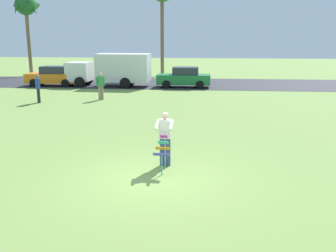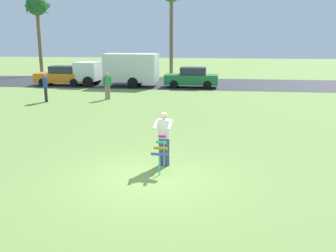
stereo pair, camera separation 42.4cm
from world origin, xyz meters
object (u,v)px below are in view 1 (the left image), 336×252
(person_kite_flyer, at_px, (165,137))
(parked_car_orange, at_px, (53,76))
(kite_held, at_px, (162,149))
(parked_car_green, at_px, (184,78))
(person_walker_near, at_px, (38,88))
(person_walker_far, at_px, (101,85))
(palm_tree_left_near, at_px, (26,8))
(parked_truck_white_box, at_px, (113,69))

(person_kite_flyer, relative_size, parked_car_orange, 0.41)
(kite_held, height_order, parked_car_green, parked_car_green)
(kite_held, distance_m, person_walker_near, 14.43)
(kite_held, xyz_separation_m, person_walker_far, (-5.34, 12.84, 0.20))
(palm_tree_left_near, bearing_deg, parked_truck_white_box, -36.90)
(person_walker_far, bearing_deg, kite_held, -67.42)
(person_kite_flyer, bearing_deg, person_walker_far, 113.70)
(person_kite_flyer, xyz_separation_m, person_walker_far, (-5.35, 12.19, -0.02))
(palm_tree_left_near, distance_m, person_walker_far, 19.20)
(parked_car_green, height_order, person_walker_near, person_walker_near)
(parked_truck_white_box, distance_m, person_walker_near, 8.39)
(palm_tree_left_near, height_order, person_walker_near, palm_tree_left_near)
(kite_held, bearing_deg, person_kite_flyer, 88.91)
(parked_car_orange, xyz_separation_m, parked_truck_white_box, (5.05, 0.00, 0.64))
(parked_truck_white_box, height_order, parked_car_green, parked_truck_white_box)
(parked_truck_white_box, bearing_deg, parked_car_orange, -180.00)
(parked_car_orange, bearing_deg, person_kite_flyer, -59.27)
(person_kite_flyer, bearing_deg, kite_held, -91.09)
(person_kite_flyer, distance_m, parked_car_orange, 21.67)
(parked_truck_white_box, height_order, palm_tree_left_near, palm_tree_left_near)
(parked_car_orange, bearing_deg, parked_car_green, -0.01)
(parked_truck_white_box, distance_m, person_walker_far, 6.49)
(person_walker_near, bearing_deg, parked_truck_white_box, 70.18)
(parked_car_green, bearing_deg, parked_truck_white_box, 179.99)
(person_walker_far, bearing_deg, parked_car_orange, 131.65)
(person_kite_flyer, distance_m, kite_held, 0.69)
(kite_held, xyz_separation_m, palm_tree_left_near, (-16.64, 27.25, 5.98))
(person_kite_flyer, relative_size, person_walker_near, 1.00)
(parked_car_green, height_order, palm_tree_left_near, palm_tree_left_near)
(person_walker_near, bearing_deg, parked_car_green, 42.69)
(person_kite_flyer, height_order, parked_car_green, person_kite_flyer)
(parked_car_orange, distance_m, person_walker_near, 8.19)
(kite_held, distance_m, parked_car_orange, 22.23)
(parked_car_orange, bearing_deg, kite_held, -60.15)
(parked_truck_white_box, relative_size, palm_tree_left_near, 0.84)
(parked_car_green, bearing_deg, person_walker_near, -137.31)
(parked_car_orange, relative_size, palm_tree_left_near, 0.52)
(kite_held, bearing_deg, parked_truck_white_box, 107.32)
(kite_held, bearing_deg, parked_car_orange, 119.85)
(parked_car_green, relative_size, palm_tree_left_near, 0.52)
(person_kite_flyer, height_order, parked_truck_white_box, parked_truck_white_box)
(parked_car_orange, xyz_separation_m, person_walker_near, (2.21, -7.88, 0.16))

